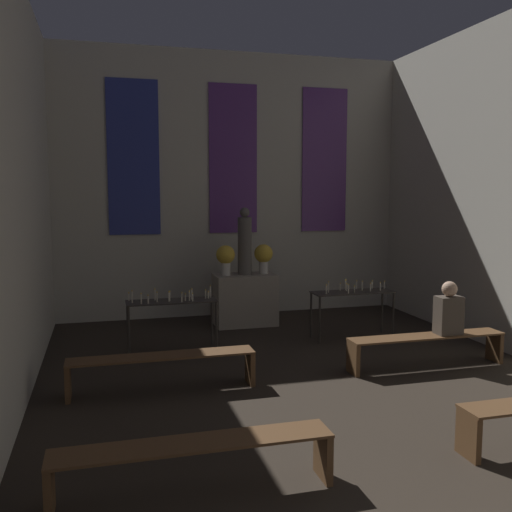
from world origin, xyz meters
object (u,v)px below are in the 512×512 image
Objects in this scene: statue at (245,243)px; pew_back_right at (427,343)px; candle_rack_left at (172,307)px; altar at (245,299)px; candle_rack_right at (352,297)px; flower_vase_right at (264,256)px; pew_back_left at (162,364)px; pew_second_left at (194,456)px; flower_vase_left at (226,257)px; person_seated at (449,310)px.

pew_back_right is at bearing -59.88° from statue.
altar is at bearing 42.97° from candle_rack_left.
candle_rack_left reaches higher than altar.
candle_rack_left is 1.00× the size of candle_rack_right.
flower_vase_right reaches higher than candle_rack_left.
candle_rack_right is 3.84m from pew_back_left.
altar is 6.03m from pew_second_left.
flower_vase_left and flower_vase_right have the same top height.
flower_vase_left reaches higher than person_seated.
pew_back_right is (3.38, -1.78, -0.36)m from candle_rack_left.
statue is 2.24× the size of flower_vase_left.
pew_back_right is at bearing -180.00° from person_seated.
pew_back_right is 0.56m from person_seated.
candle_rack_left reaches higher than pew_back_left.
candle_rack_right is (1.53, -1.41, -0.82)m from statue.
person_seated is (2.55, -3.20, -0.48)m from flower_vase_left.
altar is at bearing 137.18° from candle_rack_right.
flower_vase_right is at bearing 129.47° from candle_rack_right.
pew_second_left is 1.00× the size of pew_back_left.
candle_rack_right is at bearing 100.46° from pew_back_right.
pew_second_left is (-0.33, -4.32, -0.36)m from candle_rack_left.
pew_back_left is (-3.38, -1.78, -0.36)m from candle_rack_right.
pew_back_left is (-1.85, -3.20, -1.18)m from statue.
candle_rack_right is 5.50m from pew_second_left.
flower_vase_left reaches higher than pew_second_left.
flower_vase_right is 0.73× the size of person_seated.
candle_rack_left is at bearing -143.03° from flower_vase_right.
altar is at bearing 0.00° from flower_vase_left.
flower_vase_right is at bearing 55.27° from pew_back_left.
pew_back_right is at bearing -55.27° from flower_vase_left.
flower_vase_right is (0.72, 0.00, 0.00)m from flower_vase_left.
candle_rack_left is at bearing -179.91° from candle_rack_right.
candle_rack_left is 3.05m from candle_rack_right.
flower_vase_left is 0.24× the size of pew_back_left.
pew_back_left is 3.05× the size of person_seated.
flower_vase_right is 1.92m from candle_rack_right.
flower_vase_left is 0.40× the size of candle_rack_right.
statue is at bearing 120.12° from pew_back_right.
statue reaches higher than pew_second_left.
altar is 0.49× the size of pew_back_left.
statue is 0.43m from flower_vase_right.
pew_second_left is at bearing -104.58° from flower_vase_left.
pew_back_right is at bearing -64.97° from flower_vase_right.
pew_back_right is (1.49, -3.20, -0.94)m from flower_vase_right.
person_seated reaches higher than candle_rack_right.
altar is 0.49× the size of pew_second_left.
candle_rack_left is (-1.52, -1.42, 0.23)m from altar.
statue is 0.89× the size of candle_rack_right.
pew_back_right is at bearing 0.00° from pew_back_left.
flower_vase_right reaches higher than person_seated.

